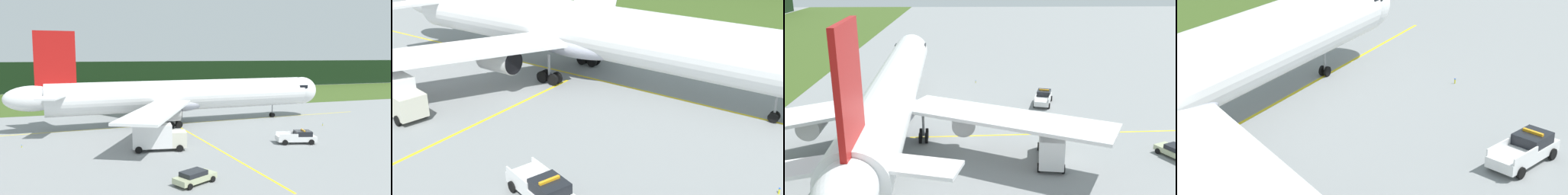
% 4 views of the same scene
% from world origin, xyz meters
% --- Properties ---
extents(taxiway_centerline_main, '(75.89, 3.32, 0.01)m').
position_xyz_m(taxiway_centerline_main, '(3.90, 8.09, 0.00)').
color(taxiway_centerline_main, yellow).
rests_on(taxiway_centerline_main, ground).
extents(ops_pickup_truck, '(5.75, 3.41, 1.94)m').
position_xyz_m(ops_pickup_truck, '(14.08, -11.55, 0.90)').
color(ops_pickup_truck, silver).
rests_on(ops_pickup_truck, ground).
extents(taxiway_edge_light_east, '(0.12, 0.12, 0.48)m').
position_xyz_m(taxiway_edge_light_east, '(25.69, -1.94, 0.26)').
color(taxiway_edge_light_east, yellow).
rests_on(taxiway_edge_light_east, ground).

